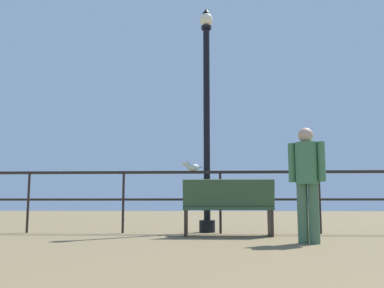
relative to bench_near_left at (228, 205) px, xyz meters
name	(u,v)px	position (x,y,z in m)	size (l,w,h in m)	color
pier_railing	(220,187)	(-0.12, 0.67, 0.31)	(24.57, 0.05, 1.11)	black
bench_near_left	(228,205)	(0.00, 0.00, 0.00)	(1.47, 0.70, 0.92)	#334E33
lamppost_center	(207,116)	(-0.36, 0.95, 1.67)	(0.29, 0.29, 4.32)	black
person_by_bench	(307,176)	(1.03, -1.23, 0.40)	(0.46, 0.30, 1.56)	#416749
seagull_on_rail	(192,167)	(-0.63, 0.67, 0.69)	(0.37, 0.18, 0.17)	silver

